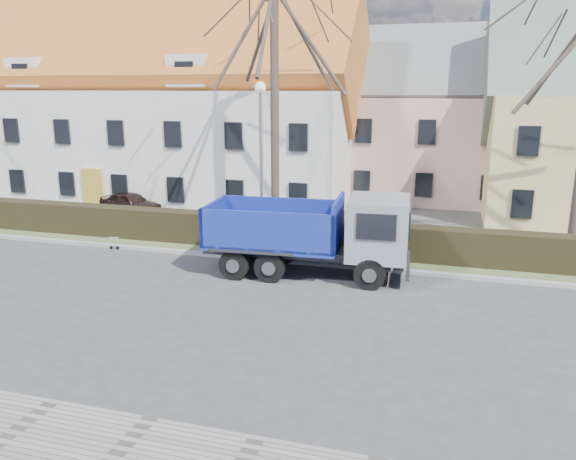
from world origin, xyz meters
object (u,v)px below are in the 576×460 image
(parked_car_a, at_px, (131,203))
(streetlight, at_px, (261,164))
(cart_frame, at_px, (110,242))
(dump_truck, at_px, (301,233))

(parked_car_a, bearing_deg, streetlight, -100.33)
(streetlight, xyz_separation_m, cart_frame, (-5.58, -2.68, -3.05))
(cart_frame, xyz_separation_m, parked_car_a, (-2.71, 6.02, 0.29))
(dump_truck, distance_m, cart_frame, 8.31)
(dump_truck, xyz_separation_m, parked_car_a, (-10.89, 6.82, -0.87))
(dump_truck, relative_size, parked_car_a, 2.12)
(dump_truck, relative_size, cart_frame, 11.46)
(dump_truck, distance_m, parked_car_a, 12.88)
(cart_frame, height_order, parked_car_a, parked_car_a)
(dump_truck, relative_size, streetlight, 1.09)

